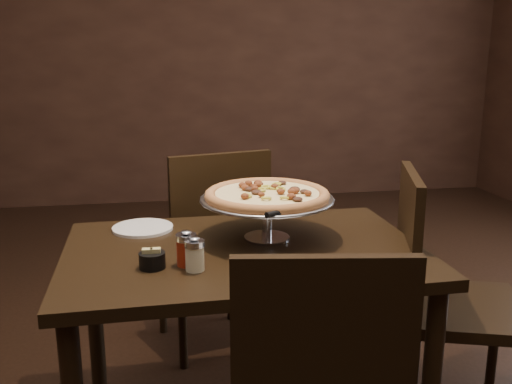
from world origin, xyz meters
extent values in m
cube|color=black|center=(0.00, 3.51, 1.40)|extent=(6.00, 0.02, 2.80)
cube|color=black|center=(0.02, 0.03, 0.72)|extent=(1.19, 0.81, 0.04)
cylinder|color=black|center=(-0.51, 0.35, 0.35)|extent=(0.06, 0.06, 0.70)
cylinder|color=black|center=(0.55, 0.37, 0.35)|extent=(0.06, 0.06, 0.70)
cylinder|color=silver|center=(0.12, 0.10, 0.74)|extent=(0.16, 0.16, 0.01)
cylinder|color=silver|center=(0.12, 0.10, 0.81)|extent=(0.03, 0.03, 0.12)
cylinder|color=silver|center=(0.12, 0.10, 0.88)|extent=(0.11, 0.11, 0.01)
cylinder|color=#9E9EA4|center=(0.12, 0.10, 0.88)|extent=(0.45, 0.45, 0.01)
torus|color=#9E9EA4|center=(0.12, 0.10, 0.88)|extent=(0.46, 0.46, 0.01)
cylinder|color=brown|center=(0.12, 0.10, 0.89)|extent=(0.42, 0.42, 0.01)
torus|color=brown|center=(0.12, 0.10, 0.90)|extent=(0.43, 0.43, 0.04)
cylinder|color=#E7C77E|center=(0.12, 0.10, 0.90)|extent=(0.36, 0.36, 0.01)
cylinder|color=beige|center=(-0.15, -0.15, 0.78)|extent=(0.06, 0.06, 0.08)
cylinder|color=silver|center=(-0.15, -0.15, 0.82)|extent=(0.06, 0.06, 0.02)
ellipsoid|color=silver|center=(-0.15, -0.15, 0.84)|extent=(0.03, 0.03, 0.01)
cylinder|color=maroon|center=(-0.17, -0.10, 0.78)|extent=(0.06, 0.06, 0.08)
cylinder|color=silver|center=(-0.17, -0.10, 0.83)|extent=(0.06, 0.06, 0.02)
ellipsoid|color=silver|center=(-0.17, -0.10, 0.84)|extent=(0.03, 0.03, 0.01)
cylinder|color=black|center=(-0.28, -0.10, 0.76)|extent=(0.08, 0.08, 0.05)
cube|color=tan|center=(-0.29, -0.10, 0.77)|extent=(0.03, 0.02, 0.05)
cube|color=tan|center=(-0.27, -0.10, 0.77)|extent=(0.03, 0.02, 0.05)
cube|color=white|center=(0.31, -0.27, 0.75)|extent=(0.20, 0.20, 0.02)
cylinder|color=white|center=(-0.31, 0.29, 0.74)|extent=(0.22, 0.22, 0.01)
cylinder|color=white|center=(0.12, -0.22, 0.74)|extent=(0.24, 0.24, 0.01)
cone|color=silver|center=(0.12, -0.10, 0.89)|extent=(0.16, 0.16, 0.00)
cylinder|color=black|center=(0.12, -0.10, 0.89)|extent=(0.12, 0.08, 0.02)
cube|color=black|center=(-0.04, 0.77, 0.46)|extent=(0.54, 0.54, 0.04)
cube|color=black|center=(0.01, 0.57, 0.73)|extent=(0.44, 0.13, 0.47)
cylinder|color=black|center=(0.10, 0.99, 0.22)|extent=(0.04, 0.04, 0.44)
cylinder|color=black|center=(-0.25, 0.91, 0.22)|extent=(0.04, 0.04, 0.44)
cylinder|color=black|center=(0.18, 0.64, 0.22)|extent=(0.04, 0.04, 0.44)
cylinder|color=black|center=(-0.17, 0.55, 0.22)|extent=(0.04, 0.04, 0.44)
cube|color=black|center=(0.11, -0.60, 0.71)|extent=(0.44, 0.10, 0.46)
cube|color=black|center=(0.82, 0.00, 0.46)|extent=(0.57, 0.57, 0.04)
cube|color=black|center=(0.63, 0.07, 0.73)|extent=(0.17, 0.44, 0.47)
cylinder|color=black|center=(1.05, 0.12, 0.22)|extent=(0.04, 0.04, 0.44)
cylinder|color=black|center=(0.70, 0.23, 0.22)|extent=(0.04, 0.04, 0.44)
camera|label=1|loc=(-0.25, -1.75, 1.38)|focal=40.00mm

